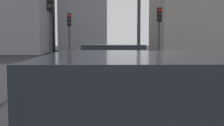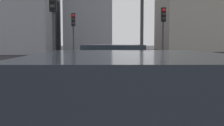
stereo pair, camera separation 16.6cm
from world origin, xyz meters
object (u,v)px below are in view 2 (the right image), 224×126
object	(u,v)px
traffic_light_near_left	(163,24)
car_teal_lead	(111,73)
traffic_light_near_right	(53,15)
traffic_light_far_left	(73,27)

from	to	relation	value
traffic_light_near_left	car_teal_lead	bearing A→B (deg)	-22.07
traffic_light_near_left	traffic_light_near_right	distance (m)	8.76
traffic_light_far_left	traffic_light_near_right	bearing A→B (deg)	-6.72
traffic_light_near_right	traffic_light_far_left	distance (m)	8.61
traffic_light_near_left	traffic_light_far_left	world-z (taller)	traffic_light_near_left
car_teal_lead	traffic_light_far_left	bearing A→B (deg)	9.35
traffic_light_near_left	traffic_light_near_right	world-z (taller)	traffic_light_near_right
car_teal_lead	traffic_light_far_left	distance (m)	12.95
traffic_light_near_right	traffic_light_far_left	world-z (taller)	traffic_light_near_right
car_teal_lead	traffic_light_near_left	bearing A→B (deg)	-20.14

